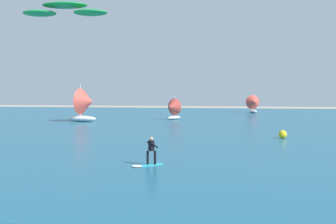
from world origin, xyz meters
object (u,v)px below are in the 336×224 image
at_px(kite, 65,10).
at_px(sailboat_trailing, 86,104).
at_px(kitesurfer, 148,155).
at_px(marker_buoy, 283,134).
at_px(sailboat_anchored_offshore, 172,109).
at_px(sailboat_far_right, 254,104).

height_order(kite, sailboat_trailing, kite).
height_order(kitesurfer, marker_buoy, kitesurfer).
relative_size(kitesurfer, kite, 0.32).
height_order(sailboat_anchored_offshore, marker_buoy, sailboat_anchored_offshore).
distance_m(kite, marker_buoy, 22.07).
bearing_deg(sailboat_far_right, sailboat_trailing, -132.87).
bearing_deg(sailboat_trailing, marker_buoy, -33.56).
xyz_separation_m(kite, sailboat_anchored_offshore, (2.10, 34.75, -8.13)).
xyz_separation_m(sailboat_far_right, marker_buoy, (0.64, -42.76, -1.40)).
height_order(kite, sailboat_anchored_offshore, kite).
xyz_separation_m(kite, sailboat_trailing, (-9.33, 29.00, -7.36)).
bearing_deg(sailboat_trailing, sailboat_anchored_offshore, 26.70).
height_order(sailboat_far_right, sailboat_anchored_offshore, sailboat_far_right).
relative_size(kitesurfer, sailboat_trailing, 0.36).
height_order(kite, marker_buoy, kite).
xyz_separation_m(kite, marker_buoy, (15.63, 12.45, -9.38)).
height_order(sailboat_far_right, marker_buoy, sailboat_far_right).
distance_m(sailboat_anchored_offshore, marker_buoy, 26.12).
relative_size(kite, sailboat_trailing, 1.11).
bearing_deg(sailboat_trailing, kite, -72.17).
bearing_deg(sailboat_anchored_offshore, sailboat_trailing, -153.30).
bearing_deg(sailboat_trailing, kitesurfer, -63.96).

